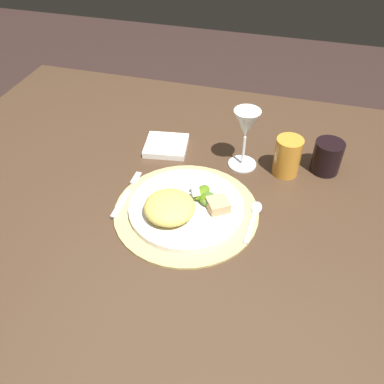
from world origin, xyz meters
TOP-DOWN VIEW (x-y plane):
  - ground_plane at (0.00, 0.00)m, footprint 6.00×6.00m
  - dining_table at (0.00, 0.00)m, footprint 1.45×1.09m
  - placemat at (0.03, -0.08)m, footprint 0.34×0.34m
  - dinner_plate at (0.03, -0.08)m, footprint 0.27×0.27m
  - pasta_serving at (0.01, -0.11)m, footprint 0.15×0.15m
  - salad_greens at (0.07, -0.05)m, footprint 0.07×0.07m
  - bread_piece at (0.11, -0.07)m, footprint 0.06×0.06m
  - fork at (-0.12, -0.07)m, footprint 0.01×0.16m
  - spoon at (0.19, -0.05)m, footprint 0.03×0.14m
  - napkin at (-0.09, 0.16)m, footprint 0.13×0.13m
  - wine_glass at (0.13, 0.14)m, footprint 0.08×0.08m
  - amber_tumbler at (0.24, 0.14)m, footprint 0.07×0.07m
  - dark_tumbler at (0.34, 0.18)m, footprint 0.07×0.07m

SIDE VIEW (x-z plane):
  - ground_plane at x=0.00m, z-range 0.00..0.00m
  - dining_table at x=0.00m, z-range 0.26..0.99m
  - placemat at x=0.03m, z-range 0.72..0.73m
  - fork at x=-0.12m, z-range 0.73..0.73m
  - spoon at x=0.19m, z-range 0.73..0.73m
  - napkin at x=-0.09m, z-range 0.72..0.74m
  - dinner_plate at x=0.03m, z-range 0.73..0.74m
  - salad_greens at x=0.07m, z-range 0.74..0.77m
  - bread_piece at x=0.11m, z-range 0.74..0.77m
  - dark_tumbler at x=0.34m, z-range 0.72..0.81m
  - pasta_serving at x=0.01m, z-range 0.74..0.79m
  - amber_tumbler at x=0.24m, z-range 0.72..0.82m
  - wine_glass at x=0.13m, z-range 0.76..0.92m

